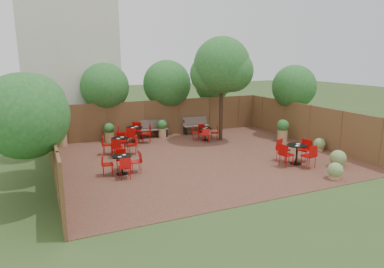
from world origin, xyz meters
name	(u,v)px	position (x,y,z in m)	size (l,w,h in m)	color
ground	(201,158)	(0.00, 0.00, 0.00)	(80.00, 80.00, 0.00)	#354F23
courtyard_paving	(201,158)	(0.00, 0.00, 0.01)	(12.00, 10.00, 0.02)	#3E1E19
fence_back	(163,118)	(0.00, 5.00, 1.00)	(12.00, 0.08, 2.00)	#50321D
fence_left	(53,151)	(-6.00, 0.00, 1.00)	(0.08, 10.00, 2.00)	#50321D
fence_right	(309,125)	(6.00, 0.00, 1.00)	(0.08, 10.00, 2.00)	#50321D
neighbour_building	(69,63)	(-4.50, 8.00, 4.00)	(5.00, 4.00, 8.00)	beige
overhang_foliage	(147,91)	(-1.50, 2.93, 2.73)	(15.72, 10.70, 2.72)	#1F5C1E
courtyard_tree	(222,68)	(2.34, 2.54, 3.76)	(2.96, 2.89, 5.34)	black
park_bench_left	(154,128)	(-0.68, 4.63, 0.51)	(1.58, 0.64, 0.95)	brown
park_bench_right	(196,125)	(1.85, 4.63, 0.50)	(1.52, 0.51, 0.93)	brown
bistro_tables	(177,144)	(-0.74, 1.02, 0.46)	(8.43, 7.93, 0.94)	black
planters	(162,131)	(-0.60, 3.43, 0.60)	(11.22, 4.31, 1.14)	#A27B51
low_shrubs	(331,157)	(4.41, -3.09, 0.33)	(2.90, 3.76, 0.69)	#A27B51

